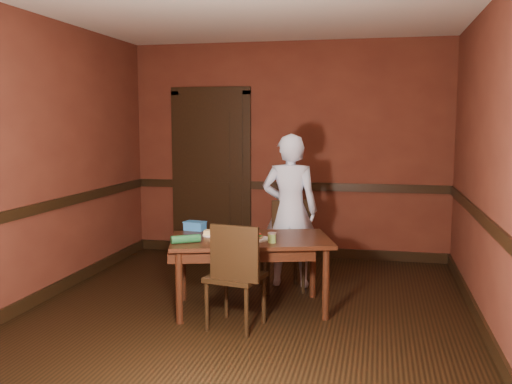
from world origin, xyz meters
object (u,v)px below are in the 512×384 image
at_px(chair_near, 236,275).
at_px(person, 290,211).
at_px(sauce_jar, 272,238).
at_px(chair_far, 282,246).
at_px(sandwich_plate, 256,238).
at_px(cheese_saucer, 211,234).
at_px(food_tub, 195,226).
at_px(dining_table, 251,274).

distance_m(chair_near, person, 1.38).
bearing_deg(chair_near, sauce_jar, -118.00).
relative_size(chair_far, sandwich_plate, 3.81).
bearing_deg(sandwich_plate, person, 80.23).
height_order(chair_far, cheese_saucer, chair_far).
height_order(cheese_saucer, food_tub, food_tub).
xyz_separation_m(dining_table, person, (0.23, 0.85, 0.46)).
distance_m(chair_near, sandwich_plate, 0.47).
height_order(person, sauce_jar, person).
xyz_separation_m(dining_table, chair_near, (-0.02, -0.46, 0.12)).
bearing_deg(food_tub, sauce_jar, -17.61).
relative_size(sauce_jar, cheese_saucer, 0.54).
bearing_deg(sauce_jar, dining_table, 144.67).
xyz_separation_m(chair_near, sauce_jar, (0.25, 0.30, 0.26)).
bearing_deg(sandwich_plate, sauce_jar, -29.33).
bearing_deg(chair_near, chair_far, -88.19).
height_order(chair_far, person, person).
relative_size(chair_near, sandwich_plate, 3.79).
bearing_deg(sandwich_plate, food_tub, 154.14).
height_order(sandwich_plate, cheese_saucer, sandwich_plate).
bearing_deg(person, dining_table, 71.91).
xyz_separation_m(chair_near, person, (0.25, 1.32, 0.35)).
distance_m(dining_table, sauce_jar, 0.47).
height_order(chair_far, sauce_jar, chair_far).
xyz_separation_m(sandwich_plate, food_tub, (-0.68, 0.33, 0.03)).
distance_m(person, food_tub, 1.03).
distance_m(dining_table, cheese_saucer, 0.52).
bearing_deg(person, sauce_jar, 86.70).
bearing_deg(cheese_saucer, sandwich_plate, -11.91).
bearing_deg(dining_table, chair_far, 59.46).
relative_size(chair_far, cheese_saucer, 5.44).
height_order(chair_near, cheese_saucer, chair_near).
bearing_deg(chair_near, sandwich_plate, -91.49).
bearing_deg(sandwich_plate, chair_near, -102.86).
relative_size(person, food_tub, 7.30).
distance_m(dining_table, person, 1.00).
bearing_deg(food_tub, chair_near, -41.84).
xyz_separation_m(sauce_jar, cheese_saucer, (-0.60, 0.18, -0.02)).
distance_m(dining_table, chair_far, 0.73).
relative_size(person, sauce_jar, 17.81).
bearing_deg(sauce_jar, chair_near, -129.37).
distance_m(chair_near, food_tub, 0.97).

